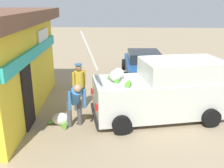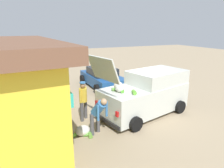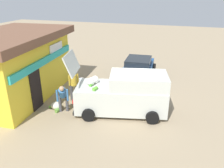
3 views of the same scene
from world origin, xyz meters
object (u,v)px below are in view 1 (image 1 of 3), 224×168
delivery_van (163,90)px  customer_bending (75,101)px  vendor_standing (79,83)px  unloaded_banana_pile (61,119)px  parked_sedan (144,65)px  paint_bucket (76,86)px

delivery_van → customer_bending: (-1.00, 2.82, -0.06)m
vendor_standing → unloaded_banana_pile: bearing=162.2°
parked_sedan → paint_bucket: 4.04m
vendor_standing → paint_bucket: (2.14, 0.55, -0.81)m
delivery_van → unloaded_banana_pile: delivery_van is taller
vendor_standing → paint_bucket: 2.35m
paint_bucket → vendor_standing: bearing=-165.6°
vendor_standing → paint_bucket: bearing=14.4°
delivery_van → parked_sedan: size_ratio=1.18×
unloaded_banana_pile → paint_bucket: bearing=2.2°
unloaded_banana_pile → paint_bucket: paint_bucket is taller
customer_bending → paint_bucket: (3.65, 0.69, -0.74)m
customer_bending → delivery_van: bearing=-70.6°
vendor_standing → unloaded_banana_pile: (-1.29, 0.42, -0.83)m
customer_bending → vendor_standing: bearing=5.3°
parked_sedan → vendor_standing: size_ratio=2.41×
parked_sedan → paint_bucket: size_ratio=10.80×
vendor_standing → customer_bending: 1.52m
customer_bending → paint_bucket: 3.78m
parked_sedan → paint_bucket: parked_sedan is taller
delivery_van → vendor_standing: bearing=80.1°
delivery_van → paint_bucket: bearing=52.9°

